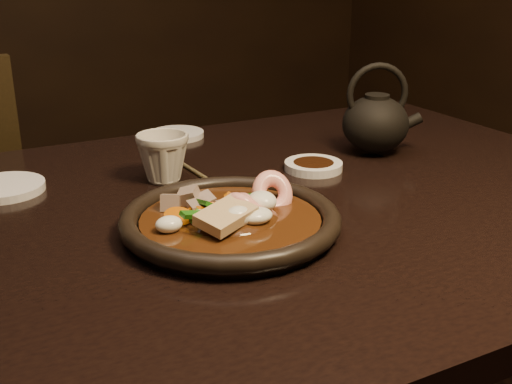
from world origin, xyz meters
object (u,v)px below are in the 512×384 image
plate (230,221)px  teapot (376,121)px  table (163,268)px  tea_cup (163,156)px

plate → teapot: bearing=26.8°
table → teapot: size_ratio=9.66×
table → tea_cup: (0.06, 0.15, 0.12)m
plate → teapot: 0.45m
plate → teapot: teapot is taller
plate → teapot: (0.40, 0.20, 0.05)m
tea_cup → teapot: bearing=-5.2°
teapot → table: bearing=-143.2°
table → tea_cup: tea_cup is taller
plate → tea_cup: size_ratio=3.48×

